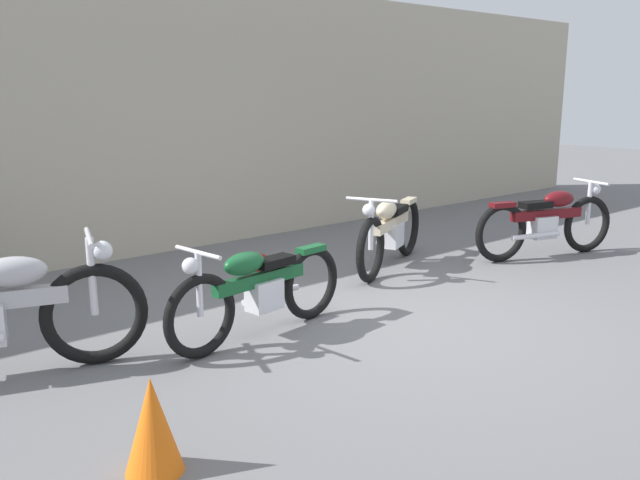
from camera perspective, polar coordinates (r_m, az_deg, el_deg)
The scene contains 7 objects.
ground_plane at distance 6.08m, azimuth 6.80°, elevation -6.89°, with size 40.00×40.00×0.00m, color slate.
building_wall at distance 8.86m, azimuth -11.93°, elevation 10.36°, with size 18.00×0.30×3.42m, color #B2A893.
helmet at distance 7.37m, azimuth -5.17°, elevation -2.24°, with size 0.27×0.27×0.27m, color maroon.
traffic_cone at distance 3.79m, azimuth -14.24°, elevation -15.22°, with size 0.32×0.32×0.55m, color orange.
motorcycle_green at distance 5.55m, azimuth -5.32°, elevation -4.28°, with size 1.91×0.55×0.86m.
motorcycle_cream at distance 7.73m, azimuth 6.08°, elevation 0.80°, with size 1.90×1.02×0.92m.
motorcycle_maroon at distance 8.69m, azimuth 19.00°, elevation 1.52°, with size 2.01×0.84×0.93m.
Camera 1 is at (-4.21, -3.89, 2.02)m, focal length 37.11 mm.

